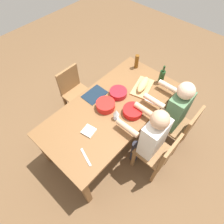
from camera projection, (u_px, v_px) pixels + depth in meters
ground_plane at (112, 135)px, 3.08m from camera, size 8.00×8.00×0.00m
dining_table at (112, 110)px, 2.55m from camera, size 1.96×0.96×0.74m
chair_near_right at (181, 126)px, 2.61m from camera, size 0.40×0.40×0.85m
diner_near_right at (174, 110)px, 2.51m from camera, size 0.41×0.53×1.20m
chair_far_center at (74, 90)px, 3.01m from camera, size 0.40×0.40×0.85m
chair_near_center at (160, 153)px, 2.37m from camera, size 0.40×0.40×0.85m
diner_near_center at (150, 136)px, 2.27m from camera, size 0.41×0.53×1.20m
serving_bowl_fruit at (106, 105)px, 2.43m from camera, size 0.25×0.25×0.10m
serving_bowl_greens at (133, 111)px, 2.39m from camera, size 0.25×0.25×0.08m
serving_bowl_salad at (118, 93)px, 2.58m from camera, size 0.24×0.24×0.08m
cutting_board at (142, 87)px, 2.68m from camera, size 0.44×0.31×0.02m
bread_loaf at (143, 84)px, 2.64m from camera, size 0.34×0.19×0.09m
wine_bottle at (162, 76)px, 2.67m from camera, size 0.08×0.08×0.29m
beer_bottle at (137, 61)px, 2.87m from camera, size 0.06×0.06×0.22m
wine_glass at (116, 113)px, 2.28m from camera, size 0.08×0.08×0.17m
fork_near_right at (150, 102)px, 2.53m from camera, size 0.04×0.17×0.01m
placemat_far_center at (95, 95)px, 2.61m from camera, size 0.32×0.23×0.01m
fork_near_center at (124, 128)px, 2.29m from camera, size 0.03×0.17×0.01m
carving_knife at (86, 157)px, 2.07m from camera, size 0.09×0.23×0.01m
napkin_stack at (89, 131)px, 2.25m from camera, size 0.16×0.16×0.02m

